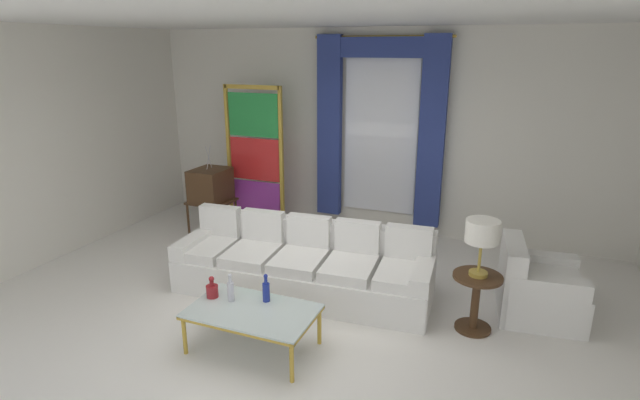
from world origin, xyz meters
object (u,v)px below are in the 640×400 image
(vintage_tv, at_px, (211,187))
(round_side_table, at_px, (476,297))
(peacock_figurine, at_px, (272,228))
(bottle_crystal_tall, at_px, (212,290))
(table_lamp_brass, at_px, (482,234))
(coffee_table, at_px, (252,313))
(stained_glass_divider, at_px, (255,162))
(armchair_white, at_px, (535,290))
(bottle_amber_squat, at_px, (231,290))
(bottle_blue_decanter, at_px, (266,291))
(couch_white_long, at_px, (305,266))

(vintage_tv, bearing_deg, round_side_table, -18.59)
(peacock_figurine, bearing_deg, bottle_crystal_tall, -76.02)
(table_lamp_brass, bearing_deg, coffee_table, -149.15)
(bottle_crystal_tall, bearing_deg, stained_glass_divider, 111.09)
(armchair_white, relative_size, round_side_table, 1.51)
(bottle_amber_squat, relative_size, stained_glass_divider, 0.13)
(bottle_crystal_tall, height_order, armchair_white, armchair_white)
(bottle_blue_decanter, relative_size, bottle_amber_squat, 0.99)
(vintage_tv, height_order, peacock_figurine, vintage_tv)
(bottle_blue_decanter, xyz_separation_m, bottle_amber_squat, (-0.32, -0.12, 0.00))
(vintage_tv, bearing_deg, stained_glass_divider, 39.38)
(bottle_amber_squat, height_order, stained_glass_divider, stained_glass_divider)
(coffee_table, xyz_separation_m, round_side_table, (1.88, 1.12, -0.02))
(stained_glass_divider, height_order, peacock_figurine, stained_glass_divider)
(bottle_crystal_tall, relative_size, peacock_figurine, 0.36)
(bottle_amber_squat, height_order, armchair_white, armchair_white)
(coffee_table, relative_size, bottle_amber_squat, 4.14)
(stained_glass_divider, bearing_deg, bottle_crystal_tall, -68.91)
(coffee_table, bearing_deg, couch_white_long, 91.33)
(stained_glass_divider, relative_size, round_side_table, 3.70)
(vintage_tv, xyz_separation_m, round_side_table, (3.98, -1.34, -0.37))
(bottle_blue_decanter, bearing_deg, stained_glass_divider, 120.83)
(coffee_table, bearing_deg, vintage_tv, 130.36)
(bottle_amber_squat, distance_m, round_side_table, 2.40)
(couch_white_long, xyz_separation_m, bottle_amber_squat, (-0.24, -1.19, 0.22))
(bottle_amber_squat, bearing_deg, coffee_table, -15.46)
(bottle_crystal_tall, height_order, round_side_table, bottle_crystal_tall)
(couch_white_long, bearing_deg, table_lamp_brass, -4.09)
(round_side_table, bearing_deg, bottle_crystal_tall, -155.93)
(coffee_table, xyz_separation_m, table_lamp_brass, (1.88, 1.12, 0.65))
(table_lamp_brass, bearing_deg, stained_glass_divider, 152.83)
(couch_white_long, bearing_deg, vintage_tv, 149.81)
(peacock_figurine, distance_m, table_lamp_brass, 3.34)
(couch_white_long, distance_m, peacock_figurine, 1.58)
(vintage_tv, xyz_separation_m, stained_glass_divider, (0.53, 0.43, 0.33))
(vintage_tv, height_order, table_lamp_brass, vintage_tv)
(coffee_table, height_order, bottle_crystal_tall, bottle_crystal_tall)
(couch_white_long, xyz_separation_m, stained_glass_divider, (-1.54, 1.63, 0.75))
(vintage_tv, height_order, armchair_white, vintage_tv)
(coffee_table, bearing_deg, stained_glass_divider, 118.39)
(couch_white_long, xyz_separation_m, round_side_table, (1.91, -0.14, 0.05))
(round_side_table, xyz_separation_m, table_lamp_brass, (-0.00, 0.00, 0.67))
(couch_white_long, relative_size, round_side_table, 5.00)
(bottle_amber_squat, bearing_deg, vintage_tv, 127.37)
(bottle_amber_squat, bearing_deg, armchair_white, 30.30)
(vintage_tv, bearing_deg, table_lamp_brass, -18.59)
(peacock_figurine, bearing_deg, coffee_table, -66.45)
(armchair_white, bearing_deg, couch_white_long, -170.92)
(bottle_crystal_tall, bearing_deg, table_lamp_brass, 24.07)
(peacock_figurine, bearing_deg, vintage_tv, 179.53)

